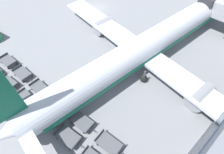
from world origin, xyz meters
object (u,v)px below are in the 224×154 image
at_px(airplane, 148,46).
at_px(baggage_dolly_row_mid_a_col_c, 40,89).
at_px(baggage_dolly_row_near_col_e, 68,137).
at_px(baggage_dolly_row_near_col_c, 26,99).
at_px(baggage_dolly_row_near_col_b, 8,83).
at_px(baggage_dolly_row_mid_a_col_f, 109,144).
at_px(baggage_dolly_row_near_col_d, 46,116).
at_px(baggage_dolly_row_mid_a_col_d, 60,103).
at_px(baggage_dolly_row_mid_a_col_b, 23,74).
at_px(baggage_dolly_row_mid_a_col_a, 8,61).
at_px(baggage_dolly_row_mid_a_col_e, 82,122).

distance_m(airplane, baggage_dolly_row_mid_a_col_c, 16.56).
bearing_deg(baggage_dolly_row_near_col_e, baggage_dolly_row_near_col_c, -170.57).
distance_m(baggage_dolly_row_near_col_b, baggage_dolly_row_mid_a_col_c, 4.83).
relative_size(baggage_dolly_row_near_col_e, baggage_dolly_row_mid_a_col_f, 1.00).
relative_size(baggage_dolly_row_near_col_d, baggage_dolly_row_mid_a_col_d, 1.00).
height_order(airplane, baggage_dolly_row_mid_a_col_f, airplane).
height_order(baggage_dolly_row_near_col_c, baggage_dolly_row_mid_a_col_b, same).
relative_size(baggage_dolly_row_near_col_c, baggage_dolly_row_mid_a_col_f, 0.99).
xyz_separation_m(baggage_dolly_row_near_col_b, baggage_dolly_row_near_col_d, (8.07, 1.41, 0.00)).
bearing_deg(baggage_dolly_row_mid_a_col_a, baggage_dolly_row_mid_a_col_b, 8.02).
height_order(baggage_dolly_row_near_col_b, baggage_dolly_row_mid_a_col_f, same).
distance_m(baggage_dolly_row_near_col_b, baggage_dolly_row_mid_a_col_b, 2.30).
bearing_deg(baggage_dolly_row_mid_a_col_b, airplane, 58.52).
bearing_deg(baggage_dolly_row_mid_a_col_a, baggage_dolly_row_near_col_c, -6.93).
height_order(baggage_dolly_row_mid_a_col_d, baggage_dolly_row_mid_a_col_f, same).
distance_m(baggage_dolly_row_near_col_e, baggage_dolly_row_mid_a_col_b, 12.39).
bearing_deg(baggage_dolly_row_mid_a_col_a, baggage_dolly_row_mid_a_col_f, 9.22).
bearing_deg(baggage_dolly_row_mid_a_col_d, baggage_dolly_row_mid_a_col_b, -169.82).
bearing_deg(baggage_dolly_row_near_col_c, baggage_dolly_row_near_col_e, 9.43).
bearing_deg(baggage_dolly_row_near_col_d, baggage_dolly_row_mid_a_col_d, 98.79).
distance_m(baggage_dolly_row_near_col_e, baggage_dolly_row_mid_a_col_f, 4.69).
height_order(baggage_dolly_row_near_col_d, baggage_dolly_row_mid_a_col_a, same).
xyz_separation_m(baggage_dolly_row_mid_a_col_a, baggage_dolly_row_mid_a_col_c, (8.12, 1.18, 0.00)).
relative_size(baggage_dolly_row_near_col_e, baggage_dolly_row_mid_a_col_d, 1.00).
height_order(baggage_dolly_row_mid_a_col_a, baggage_dolly_row_mid_a_col_b, same).
xyz_separation_m(baggage_dolly_row_near_col_c, baggage_dolly_row_mid_a_col_c, (-0.20, 2.19, 0.00)).
bearing_deg(baggage_dolly_row_mid_a_col_b, baggage_dolly_row_near_col_c, -19.73).
relative_size(baggage_dolly_row_mid_a_col_d, baggage_dolly_row_mid_a_col_e, 1.00).
distance_m(baggage_dolly_row_near_col_c, baggage_dolly_row_mid_a_col_e, 8.36).
relative_size(baggage_dolly_row_near_col_b, baggage_dolly_row_near_col_c, 1.01).
distance_m(baggage_dolly_row_near_col_c, baggage_dolly_row_near_col_d, 4.07).
relative_size(baggage_dolly_row_near_col_b, baggage_dolly_row_near_col_e, 1.00).
height_order(baggage_dolly_row_mid_a_col_b, baggage_dolly_row_mid_a_col_d, same).
xyz_separation_m(baggage_dolly_row_mid_a_col_b, baggage_dolly_row_mid_a_col_c, (4.17, 0.63, 0.00)).
relative_size(baggage_dolly_row_near_col_b, baggage_dolly_row_mid_a_col_c, 1.01).
bearing_deg(baggage_dolly_row_mid_a_col_c, baggage_dolly_row_mid_a_col_d, 11.92).
height_order(baggage_dolly_row_near_col_d, baggage_dolly_row_mid_a_col_b, same).
xyz_separation_m(baggage_dolly_row_mid_a_col_d, baggage_dolly_row_mid_a_col_e, (3.91, 0.56, 0.00)).
distance_m(baggage_dolly_row_near_col_b, baggage_dolly_row_mid_a_col_e, 12.38).
relative_size(airplane, baggage_dolly_row_near_col_b, 12.31).
height_order(baggage_dolly_row_mid_a_col_e, baggage_dolly_row_mid_a_col_f, same).
bearing_deg(baggage_dolly_row_near_col_b, airplane, 62.57).
bearing_deg(baggage_dolly_row_near_col_c, baggage_dolly_row_near_col_d, 9.89).
height_order(baggage_dolly_row_mid_a_col_d, baggage_dolly_row_mid_a_col_e, same).
relative_size(baggage_dolly_row_mid_a_col_c, baggage_dolly_row_mid_a_col_f, 0.99).
distance_m(baggage_dolly_row_near_col_e, baggage_dolly_row_mid_a_col_d, 4.67).
relative_size(baggage_dolly_row_mid_a_col_b, baggage_dolly_row_mid_a_col_c, 1.00).
relative_size(baggage_dolly_row_mid_a_col_e, baggage_dolly_row_mid_a_col_f, 1.00).
bearing_deg(baggage_dolly_row_near_col_e, baggage_dolly_row_mid_a_col_a, -178.88).
height_order(baggage_dolly_row_near_col_b, baggage_dolly_row_mid_a_col_a, same).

